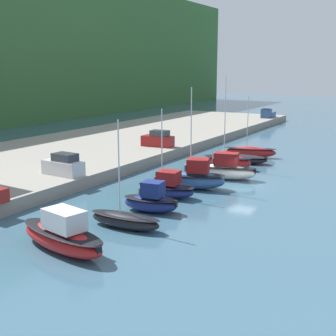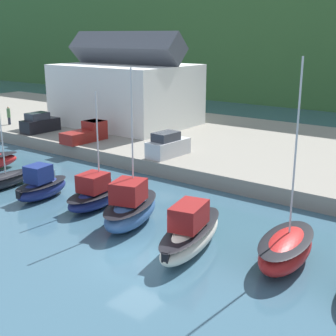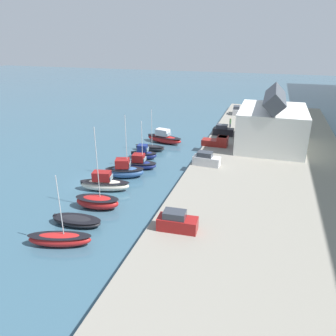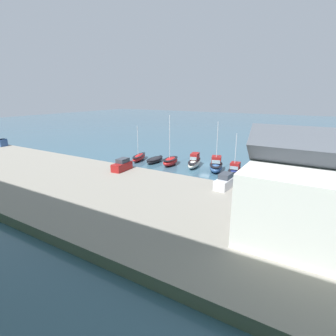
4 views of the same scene
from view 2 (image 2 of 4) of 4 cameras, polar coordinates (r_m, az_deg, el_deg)
The scene contains 13 objects.
ground_plane at distance 25.37m, azimuth -3.83°, elevation -11.18°, with size 320.00×320.00×0.00m, color #385B70.
quay_promenade at distance 45.67m, azimuth 16.74°, elevation 1.43°, with size 121.09×24.40×1.22m.
harbor_clubhouse at distance 55.86m, azimuth -5.11°, elevation 9.34°, with size 15.11×11.54×10.70m.
moored_boat_1 at distance 38.49m, azimuth -19.64°, elevation -1.48°, with size 1.85×5.83×7.91m.
moored_boat_2 at distance 35.26m, azimuth -15.19°, elevation -2.15°, with size 2.55×4.85×2.55m.
moored_boat_3 at distance 32.73m, azimuth -8.79°, elevation -3.22°, with size 2.81×5.62×7.96m.
moored_boat_4 at distance 29.40m, azimuth -4.58°, elevation -4.89°, with size 4.08×6.36×9.71m.
moored_boat_5 at distance 25.99m, azimuth 2.79°, elevation -7.91°, with size 3.44×7.34×2.83m.
moored_boat_6 at distance 25.26m, azimuth 14.18°, elevation -9.53°, with size 2.96×5.86×10.59m.
parked_car_0 at distance 53.28m, azimuth -15.37°, elevation 5.24°, with size 1.86×4.23×2.16m.
parked_car_3 at distance 41.11m, azimuth -0.03°, elevation 2.74°, with size 2.06×4.30×2.16m.
pickup_truck_0 at distance 47.79m, azimuth -9.80°, elevation 4.27°, with size 2.15×4.80×1.90m.
person_on_quay at distance 58.79m, azimuth -18.84°, elevation 6.10°, with size 0.40×0.40×2.14m.
Camera 2 is at (14.81, -17.04, 11.58)m, focal length 50.00 mm.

